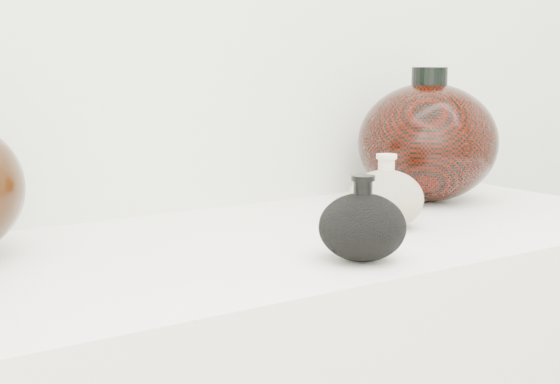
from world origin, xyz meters
TOP-DOWN VIEW (x-y plane):
  - black_gourd_vase at (-0.00, 0.79)m, footprint 0.13×0.13m
  - cream_gourd_vase at (0.15, 0.92)m, footprint 0.14×0.14m
  - right_round_pot at (0.36, 1.05)m, footprint 0.25×0.25m

SIDE VIEW (x-z plane):
  - black_gourd_vase at x=0.00m, z-range 0.89..1.00m
  - cream_gourd_vase at x=0.15m, z-range 0.89..1.00m
  - right_round_pot at x=0.36m, z-range 0.89..1.12m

